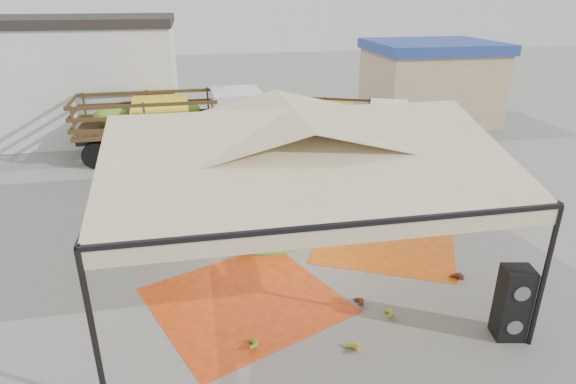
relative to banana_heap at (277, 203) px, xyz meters
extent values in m
plane|color=slate|center=(-0.02, -2.36, -0.61)|extent=(90.00, 90.00, 0.00)
cylinder|color=black|center=(-4.02, -6.36, 0.89)|extent=(0.10, 0.10, 3.00)
cylinder|color=black|center=(3.98, -6.36, 0.89)|extent=(0.10, 0.10, 3.00)
cylinder|color=black|center=(-4.02, 1.64, 0.89)|extent=(0.10, 0.10, 3.00)
cylinder|color=black|center=(3.98, 1.64, 0.89)|extent=(0.10, 0.10, 3.00)
pyramid|color=beige|center=(-0.02, -2.36, 2.89)|extent=(8.00, 8.00, 1.00)
cube|color=black|center=(-0.02, -2.36, 2.39)|extent=(8.00, 8.00, 0.08)
cube|color=beige|center=(-0.02, -2.36, 2.21)|extent=(8.00, 8.00, 0.36)
cube|color=silver|center=(-10.02, 11.64, 1.89)|extent=(14.00, 6.00, 5.00)
cube|color=black|center=(-10.02, 11.64, 4.59)|extent=(14.30, 6.30, 0.40)
cube|color=tan|center=(9.98, 10.64, 1.19)|extent=(6.00, 5.00, 3.60)
cube|color=navy|center=(9.98, 10.64, 3.24)|extent=(6.30, 5.30, 0.50)
cube|color=#DD5214|center=(-1.40, -3.85, -0.60)|extent=(4.92, 4.83, 0.01)
cube|color=orange|center=(2.84, -1.65, -0.60)|extent=(5.02, 5.11, 0.01)
ellipsoid|color=#3B7518|center=(0.00, 0.00, 0.00)|extent=(6.27, 5.41, 1.22)
ellipsoid|color=#AF9923|center=(1.50, -5.00, -0.50)|extent=(0.55, 0.49, 0.21)
ellipsoid|color=gold|center=(0.42, -5.94, -0.50)|extent=(0.60, 0.57, 0.21)
ellipsoid|color=#542713|center=(1.01, -4.49, -0.51)|extent=(0.45, 0.37, 0.21)
ellipsoid|color=#5B2414|center=(3.68, -4.03, -0.50)|extent=(0.61, 0.57, 0.22)
ellipsoid|color=#417518|center=(-1.50, -5.40, -0.50)|extent=(0.48, 0.39, 0.21)
ellipsoid|color=#5B821B|center=(-0.01, -3.86, 2.01)|extent=(0.24, 0.24, 0.20)
ellipsoid|color=#5B821B|center=(1.49, -3.86, 2.01)|extent=(0.24, 0.24, 0.20)
ellipsoid|color=#5B821B|center=(2.99, -3.86, 2.01)|extent=(0.24, 0.24, 0.20)
cube|color=black|center=(3.68, -6.06, -0.22)|extent=(0.65, 0.59, 0.78)
cube|color=black|center=(3.68, -6.06, 0.57)|extent=(0.65, 0.59, 0.78)
imported|color=gray|center=(-0.07, 0.32, 0.27)|extent=(0.71, 0.55, 1.75)
cube|color=#463017|center=(-4.16, 7.27, 0.58)|extent=(5.71, 2.75, 0.14)
cube|color=silver|center=(-0.44, 7.37, 0.69)|extent=(2.10, 2.54, 2.59)
cylinder|color=black|center=(-6.16, 6.09, -0.10)|extent=(1.02, 0.37, 1.01)
cylinder|color=black|center=(-6.22, 8.34, -0.10)|extent=(1.02, 0.37, 1.01)
cylinder|color=black|center=(-2.55, 6.19, -0.10)|extent=(1.02, 0.37, 1.01)
cylinder|color=black|center=(-2.61, 8.44, -0.10)|extent=(1.02, 0.37, 1.01)
cylinder|color=black|center=(-0.63, 6.24, -0.10)|extent=(1.02, 0.37, 1.01)
cylinder|color=black|center=(-0.70, 8.49, -0.10)|extent=(1.02, 0.37, 1.01)
ellipsoid|color=#517518|center=(-4.16, 7.27, 1.14)|extent=(4.57, 2.16, 0.79)
cube|color=yellow|center=(-3.60, 7.29, 1.59)|extent=(2.32, 2.31, 0.28)
cube|color=#54391C|center=(3.31, 7.39, 0.32)|extent=(4.84, 3.60, 0.11)
cube|color=silver|center=(5.97, 6.25, 0.40)|extent=(2.22, 2.40, 2.02)
cylinder|color=black|center=(1.51, 7.21, -0.21)|extent=(0.83, 0.56, 0.79)
cylinder|color=black|center=(2.20, 8.83, -0.21)|extent=(0.83, 0.56, 0.79)
cylinder|color=black|center=(4.09, 6.10, -0.21)|extent=(0.83, 0.56, 0.79)
cylinder|color=black|center=(4.79, 7.71, -0.21)|extent=(0.83, 0.56, 0.79)
cylinder|color=black|center=(5.46, 5.51, -0.21)|extent=(0.83, 0.56, 0.79)
cylinder|color=black|center=(6.16, 7.12, -0.21)|extent=(0.83, 0.56, 0.79)
ellipsoid|color=#547618|center=(3.31, 7.39, 0.75)|extent=(3.86, 2.85, 0.62)
cube|color=gold|center=(3.71, 7.22, 1.11)|extent=(2.31, 2.31, 0.22)
camera|label=1|loc=(-2.18, -12.95, 5.85)|focal=30.00mm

